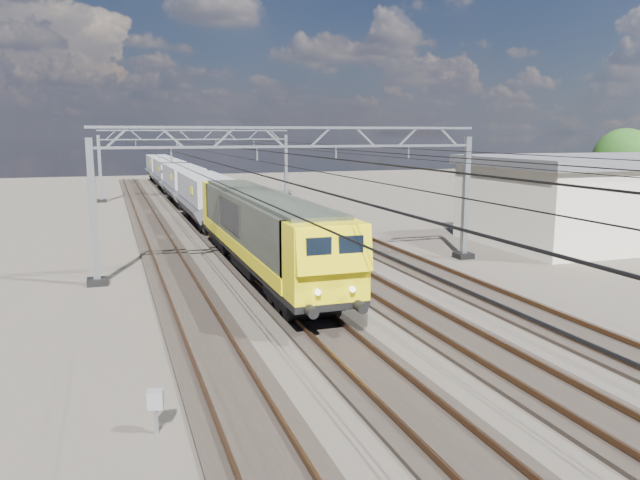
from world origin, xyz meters
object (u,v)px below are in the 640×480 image
object	(u,v)px
catenary_gantry_far	(197,161)
hopper_wagon_third	(169,173)
hopper_wagon_lead	(206,195)
industrial_shed	(620,198)
locomotive	(262,228)
tree_far	(629,161)
trackside_cabinet	(155,401)
hopper_wagon_mid	(183,181)
hopper_wagon_fourth	(159,166)
catenary_gantry_mid	(298,193)

from	to	relation	value
catenary_gantry_far	hopper_wagon_third	bearing A→B (deg)	101.97
hopper_wagon_lead	industrial_shed	xyz separation A→B (m)	(24.00, -15.03, 0.49)
locomotive	tree_far	bearing A→B (deg)	17.92
catenary_gantry_far	locomotive	distance (m)	36.75
hopper_wagon_lead	locomotive	bearing A→B (deg)	-90.00
locomotive	hopper_wagon_lead	distance (m)	17.70
locomotive	trackside_cabinet	size ratio (longest dim) A/B	20.17
hopper_wagon_third	tree_far	distance (m)	48.17
hopper_wagon_lead	industrial_shed	size ratio (longest dim) A/B	0.70
locomotive	hopper_wagon_mid	xyz separation A→B (m)	(-0.00, 31.90, -0.09)
locomotive	hopper_wagon_fourth	bearing A→B (deg)	90.00
catenary_gantry_far	hopper_wagon_third	world-z (taller)	catenary_gantry_far
industrial_shed	tree_far	xyz separation A→B (m)	(8.32, 7.79, 1.85)
hopper_wagon_mid	trackside_cabinet	world-z (taller)	hopper_wagon_mid
trackside_cabinet	hopper_wagon_mid	bearing A→B (deg)	93.58
hopper_wagon_lead	industrial_shed	bearing A→B (deg)	-32.06
industrial_shed	tree_far	world-z (taller)	tree_far
locomotive	tree_far	size ratio (longest dim) A/B	2.94
catenary_gantry_mid	hopper_wagon_third	bearing A→B (deg)	92.52
catenary_gantry_mid	locomotive	size ratio (longest dim) A/B	0.94
hopper_wagon_fourth	catenary_gantry_far	bearing A→B (deg)	-85.16
hopper_wagon_third	tree_far	size ratio (longest dim) A/B	1.81
hopper_wagon_third	tree_far	bearing A→B (deg)	-47.80
locomotive	trackside_cabinet	xyz separation A→B (m)	(-6.04, -14.80, -1.54)
catenary_gantry_far	hopper_wagon_mid	world-z (taller)	catenary_gantry_far
hopper_wagon_fourth	trackside_cabinet	distance (m)	75.35
locomotive	hopper_wagon_third	world-z (taller)	locomotive
hopper_wagon_third	trackside_cabinet	world-z (taller)	hopper_wagon_third
locomotive	industrial_shed	xyz separation A→B (m)	(24.00, 2.66, 0.40)
hopper_wagon_lead	hopper_wagon_fourth	world-z (taller)	same
trackside_cabinet	catenary_gantry_far	bearing A→B (deg)	92.08
trackside_cabinet	industrial_shed	size ratio (longest dim) A/B	0.06
hopper_wagon_lead	hopper_wagon_third	distance (m)	28.40
trackside_cabinet	industrial_shed	world-z (taller)	industrial_shed
hopper_wagon_fourth	industrial_shed	distance (m)	62.43
hopper_wagon_third	hopper_wagon_fourth	xyz separation A→B (m)	(0.00, 14.20, 0.00)
hopper_wagon_fourth	tree_far	xyz separation A→B (m)	(32.32, -49.84, 2.34)
catenary_gantry_mid	tree_far	distance (m)	31.87
hopper_wagon_mid	tree_far	xyz separation A→B (m)	(32.32, -21.44, 2.34)
catenary_gantry_far	hopper_wagon_third	distance (m)	9.79
catenary_gantry_mid	industrial_shed	size ratio (longest dim) A/B	1.07
catenary_gantry_mid	hopper_wagon_lead	xyz separation A→B (m)	(-2.00, 17.03, -1.67)
hopper_wagon_lead	hopper_wagon_mid	xyz separation A→B (m)	(0.00, 14.20, 0.00)
catenary_gantry_mid	hopper_wagon_third	size ratio (longest dim) A/B	1.53
hopper_wagon_lead	hopper_wagon_third	xyz separation A→B (m)	(0.00, 28.40, 0.00)
hopper_wagon_fourth	trackside_cabinet	bearing A→B (deg)	-94.60
catenary_gantry_mid	industrial_shed	distance (m)	22.12
hopper_wagon_fourth	hopper_wagon_third	bearing A→B (deg)	-90.00
trackside_cabinet	tree_far	distance (m)	46.08
hopper_wagon_third	industrial_shed	distance (m)	49.63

